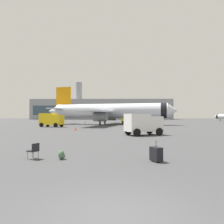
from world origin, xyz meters
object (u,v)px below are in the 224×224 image
at_px(airplane_at_gate, 109,111).
at_px(cargo_van, 143,123).
at_px(safety_cone_far, 85,122).
at_px(rolling_suitcase, 156,154).
at_px(fuel_truck, 132,118).
at_px(safety_cone_near, 132,123).
at_px(gate_chair, 34,150).
at_px(service_truck, 51,119).
at_px(safety_cone_mid, 75,128).
at_px(traveller_backpack, 62,155).

relative_size(airplane_at_gate, cargo_van, 7.35).
xyz_separation_m(safety_cone_far, rolling_suitcase, (11.76, -52.55, 0.01)).
height_order(cargo_van, rolling_suitcase, cargo_van).
bearing_deg(safety_cone_far, cargo_van, -71.28).
xyz_separation_m(fuel_truck, cargo_van, (-0.91, -30.76, -0.32)).
distance_m(safety_cone_far, rolling_suitcase, 53.85).
relative_size(safety_cone_near, safety_cone_far, 0.87).
bearing_deg(gate_chair, safety_cone_far, 95.77).
relative_size(airplane_at_gate, service_truck, 6.83).
relative_size(service_truck, gate_chair, 6.05).
bearing_deg(cargo_van, service_truck, 133.19).
height_order(service_truck, safety_cone_mid, service_truck).
bearing_deg(traveller_backpack, safety_cone_near, 81.45).
height_order(service_truck, safety_cone_far, service_truck).
height_order(service_truck, traveller_backpack, service_truck).
bearing_deg(rolling_suitcase, traveller_backpack, 174.80).
relative_size(service_truck, safety_cone_far, 6.68).
bearing_deg(safety_cone_near, safety_cone_far, 165.94).
height_order(safety_cone_far, traveller_backpack, safety_cone_far).
bearing_deg(gate_chair, airplane_at_gate, 86.88).
bearing_deg(service_truck, gate_chair, -73.73).
bearing_deg(cargo_van, rolling_suitcase, -94.72).
distance_m(airplane_at_gate, cargo_van, 30.45).
height_order(service_truck, cargo_van, service_truck).
xyz_separation_m(safety_cone_near, safety_cone_far, (-14.08, 3.53, 0.05)).
bearing_deg(fuel_truck, traveller_backpack, -99.01).
xyz_separation_m(cargo_van, gate_chair, (-7.68, -13.88, -0.95)).
distance_m(safety_cone_near, gate_chair, 49.35).
bearing_deg(safety_cone_near, cargo_van, -91.87).
relative_size(cargo_van, gate_chair, 5.62).
height_order(cargo_van, safety_cone_mid, cargo_van).
xyz_separation_m(safety_cone_near, rolling_suitcase, (-2.32, -49.02, 0.06)).
height_order(service_truck, fuel_truck, fuel_truck).
distance_m(traveller_backpack, gate_chair, 1.54).
bearing_deg(service_truck, safety_cone_mid, -53.51).
height_order(safety_cone_mid, rolling_suitcase, rolling_suitcase).
bearing_deg(gate_chair, rolling_suitcase, -4.10).
xyz_separation_m(service_truck, traveller_backpack, (10.86, -32.03, -1.37)).
distance_m(service_truck, cargo_van, 24.88).
height_order(safety_cone_far, rolling_suitcase, rolling_suitcase).
bearing_deg(fuel_truck, cargo_van, -91.69).
xyz_separation_m(safety_cone_near, safety_cone_mid, (-11.09, -26.10, -0.04)).
bearing_deg(rolling_suitcase, safety_cone_near, 87.29).
height_order(safety_cone_near, safety_cone_far, safety_cone_far).
xyz_separation_m(fuel_truck, safety_cone_far, (-13.86, 7.45, -1.39)).
bearing_deg(safety_cone_mid, gate_chair, -84.22).
bearing_deg(gate_chair, fuel_truck, 79.10).
height_order(airplane_at_gate, safety_cone_mid, airplane_at_gate).
bearing_deg(cargo_van, fuel_truck, 88.31).
distance_m(airplane_at_gate, gate_chair, 43.96).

